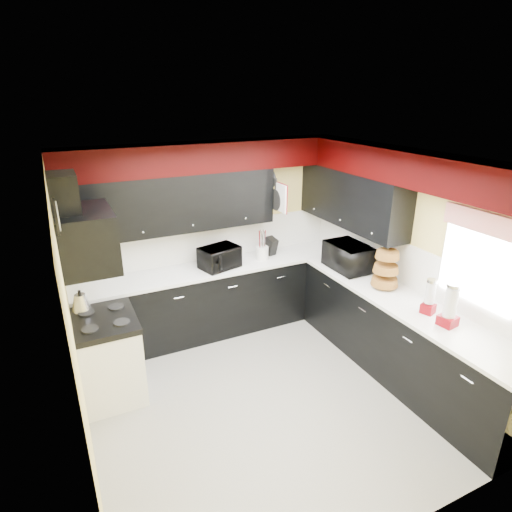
{
  "coord_description": "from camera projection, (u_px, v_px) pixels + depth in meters",
  "views": [
    {
      "loc": [
        -1.76,
        -3.34,
        3.07
      ],
      "look_at": [
        0.18,
        0.69,
        1.33
      ],
      "focal_mm": 30.0,
      "sensor_mm": 36.0,
      "label": 1
    }
  ],
  "objects": [
    {
      "name": "deco_plate",
      "position": [
        445.0,
        179.0,
        4.24
      ],
      "size": [
        0.03,
        0.24,
        0.24
      ],
      "primitive_type": null,
      "color": "white",
      "rests_on": "wall_right"
    },
    {
      "name": "valance",
      "position": [
        485.0,
        223.0,
        3.87
      ],
      "size": [
        0.04,
        0.88,
        0.2
      ],
      "primitive_type": "cube",
      "color": "red",
      "rests_on": "wall_right"
    },
    {
      "name": "counter_back",
      "position": [
        216.0,
        267.0,
        5.56
      ],
      "size": [
        3.62,
        0.64,
        0.04
      ],
      "primitive_type": "cube",
      "color": "white",
      "rests_on": "cab_back"
    },
    {
      "name": "dispenser_a",
      "position": [
        430.0,
        298.0,
        4.33
      ],
      "size": [
        0.15,
        0.15,
        0.33
      ],
      "primitive_type": null,
      "rotation": [
        0.0,
        0.0,
        0.31
      ],
      "color": "#5B1105",
      "rests_on": "counter_right"
    },
    {
      "name": "wall_left",
      "position": [
        72.0,
        332.0,
        3.45
      ],
      "size": [
        0.06,
        3.6,
        2.5
      ],
      "primitive_type": "cube",
      "color": "#E0C666",
      "rests_on": "ground"
    },
    {
      "name": "counter_right",
      "position": [
        404.0,
        302.0,
        4.66
      ],
      "size": [
        0.64,
        3.02,
        0.04
      ],
      "primitive_type": "cube",
      "color": "white",
      "rests_on": "cab_right"
    },
    {
      "name": "splash_right",
      "position": [
        407.0,
        265.0,
        4.93
      ],
      "size": [
        0.02,
        3.6,
        0.5
      ],
      "primitive_type": "cube",
      "color": "white",
      "rests_on": "counter_right"
    },
    {
      "name": "toaster_oven",
      "position": [
        220.0,
        257.0,
        5.46
      ],
      "size": [
        0.57,
        0.51,
        0.28
      ],
      "primitive_type": "imported",
      "rotation": [
        0.0,
        0.0,
        0.26
      ],
      "color": "black",
      "rests_on": "counter_back"
    },
    {
      "name": "pan_mid",
      "position": [
        276.0,
        200.0,
        5.52
      ],
      "size": [
        0.03,
        0.28,
        0.46
      ],
      "primitive_type": null,
      "color": "black",
      "rests_on": "upper_back"
    },
    {
      "name": "wall_back",
      "position": [
        207.0,
        237.0,
        5.69
      ],
      "size": [
        3.6,
        0.06,
        2.5
      ],
      "primitive_type": "cube",
      "color": "#E0C666",
      "rests_on": "ground"
    },
    {
      "name": "ceiling",
      "position": [
        271.0,
        161.0,
        3.73
      ],
      "size": [
        3.6,
        3.6,
        0.06
      ],
      "primitive_type": "cube",
      "color": "white",
      "rests_on": "wall_back"
    },
    {
      "name": "hood",
      "position": [
        86.0,
        239.0,
        3.99
      ],
      "size": [
        0.5,
        0.78,
        0.55
      ],
      "primitive_type": "cube",
      "color": "black",
      "rests_on": "wall_left"
    },
    {
      "name": "wall_right",
      "position": [
        408.0,
        260.0,
        4.91
      ],
      "size": [
        0.06,
        3.6,
        2.5
      ],
      "primitive_type": "cube",
      "color": "#E0C666",
      "rests_on": "ground"
    },
    {
      "name": "soffit_right",
      "position": [
        422.0,
        170.0,
        4.3
      ],
      "size": [
        0.36,
        3.24,
        0.35
      ],
      "primitive_type": "cube",
      "color": "black",
      "rests_on": "wall_right"
    },
    {
      "name": "cut_board",
      "position": [
        281.0,
        198.0,
        5.41
      ],
      "size": [
        0.03,
        0.26,
        0.35
      ],
      "primitive_type": "cube",
      "color": "white",
      "rests_on": "upper_back"
    },
    {
      "name": "utensil_crock",
      "position": [
        262.0,
        253.0,
        5.75
      ],
      "size": [
        0.22,
        0.22,
        0.18
      ],
      "primitive_type": "cylinder",
      "rotation": [
        0.0,
        0.0,
        0.38
      ],
      "color": "silver",
      "rests_on": "counter_back"
    },
    {
      "name": "kettle",
      "position": [
        81.0,
        302.0,
        4.46
      ],
      "size": [
        0.22,
        0.22,
        0.18
      ],
      "primitive_type": null,
      "rotation": [
        0.0,
        0.0,
        0.12
      ],
      "color": "silver",
      "rests_on": "cooktop"
    },
    {
      "name": "soffit_back",
      "position": [
        209.0,
        157.0,
        5.15
      ],
      "size": [
        3.6,
        0.36,
        0.35
      ],
      "primitive_type": "cube",
      "color": "black",
      "rests_on": "wall_back"
    },
    {
      "name": "dispenser_b",
      "position": [
        450.0,
        306.0,
        4.08
      ],
      "size": [
        0.18,
        0.18,
        0.42
      ],
      "primitive_type": null,
      "rotation": [
        0.0,
        0.0,
        0.14
      ],
      "color": "#59110B",
      "rests_on": "counter_right"
    },
    {
      "name": "upper_right",
      "position": [
        351.0,
        198.0,
        5.4
      ],
      "size": [
        0.35,
        1.8,
        0.7
      ],
      "primitive_type": "cube",
      "color": "black",
      "rests_on": "wall_right"
    },
    {
      "name": "cooktop",
      "position": [
        104.0,
        321.0,
        4.33
      ],
      "size": [
        0.62,
        0.77,
        0.06
      ],
      "primitive_type": "cube",
      "color": "black",
      "rests_on": "stove"
    },
    {
      "name": "ground",
      "position": [
        268.0,
        394.0,
        4.63
      ],
      "size": [
        3.6,
        3.6,
        0.0
      ],
      "primitive_type": "plane",
      "color": "gray",
      "rests_on": "ground"
    },
    {
      "name": "knife_block",
      "position": [
        271.0,
        246.0,
        5.89
      ],
      "size": [
        0.14,
        0.18,
        0.25
      ],
      "primitive_type": "cube",
      "rotation": [
        0.0,
        0.0,
        0.2
      ],
      "color": "black",
      "rests_on": "counter_back"
    },
    {
      "name": "cab_back",
      "position": [
        217.0,
        300.0,
        5.73
      ],
      "size": [
        3.6,
        0.6,
        0.9
      ],
      "primitive_type": "cube",
      "color": "black",
      "rests_on": "ground"
    },
    {
      "name": "pan_low",
      "position": [
        267.0,
        198.0,
        5.75
      ],
      "size": [
        0.03,
        0.24,
        0.42
      ],
      "primitive_type": null,
      "color": "black",
      "rests_on": "upper_back"
    },
    {
      "name": "upper_back",
      "position": [
        171.0,
        203.0,
        5.14
      ],
      "size": [
        2.6,
        0.35,
        0.7
      ],
      "primitive_type": "cube",
      "color": "black",
      "rests_on": "wall_back"
    },
    {
      "name": "hood_duct",
      "position": [
        64.0,
        196.0,
        3.79
      ],
      "size": [
        0.24,
        0.4,
        0.4
      ],
      "primitive_type": "cube",
      "color": "black",
      "rests_on": "wall_left"
    },
    {
      "name": "baskets",
      "position": [
        386.0,
        268.0,
        4.86
      ],
      "size": [
        0.27,
        0.27,
        0.5
      ],
      "primitive_type": null,
      "color": "brown",
      "rests_on": "upper_right"
    },
    {
      "name": "pan_top",
      "position": [
        271.0,
        179.0,
        5.54
      ],
      "size": [
        0.03,
        0.22,
        0.4
      ],
      "primitive_type": null,
      "color": "black",
      "rests_on": "upper_back"
    },
    {
      "name": "cab_right",
      "position": [
        399.0,
        339.0,
        4.83
      ],
      "size": [
        0.6,
        3.0,
        0.9
      ],
      "primitive_type": "cube",
      "color": "black",
      "rests_on": "ground"
    },
    {
      "name": "window",
      "position": [
        481.0,
        263.0,
        4.04
      ],
      "size": [
        0.03,
        0.86,
        0.96
      ],
      "primitive_type": null,
      "color": "white",
      "rests_on": "wall_right"
    },
    {
      "name": "splash_back",
      "position": [
        208.0,
        241.0,
        5.71
      ],
      "size": [
        3.6,
        0.02,
        0.5
      ],
      "primitive_type": "cube",
      "color": "white",
      "rests_on": "counter_back"
    },
    {
      "name": "stove",
      "position": [
        110.0,
        359.0,
        4.5
      ],
      "size": [
        0.6,
        0.75,
        0.86
      ],
      "primitive_type": "cube",
      "color": "white",
      "rests_on": "ground"
    },
    {
      "name": "microwave",
      "position": [
        348.0,
        257.0,
        5.41
      ],
      "size": [
        0.41,
        0.6,
        0.33
      ],
      "primitive_type": "imported",
      "rotation": [
        0.0,
        0.0,
        1.58
      ],
      "color": "black",
      "rests_on": "counter_right"
    },
    {
      "name": "clock",
      "position": [
        56.0,
        216.0,
        3.35
      ],
      "size": [
        0.03,
        0.3,
        0.3
      ],
      "primitive_type": null,
      "color": "black",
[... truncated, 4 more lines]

